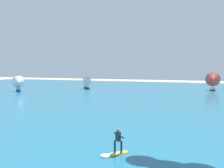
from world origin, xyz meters
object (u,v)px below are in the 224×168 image
Objects in this scene: kitesurfer at (116,145)px; sailboat_mid_right at (86,82)px; sailboat_anchored_offshore at (18,83)px; sailboat_near_shore at (213,81)px.

sailboat_mid_right reaches higher than kitesurfer.
sailboat_anchored_offshore is (-35.18, 30.82, 1.30)m from kitesurfer.
sailboat_mid_right is 0.89× the size of sailboat_anchored_offshore.
kitesurfer is 48.98m from sailboat_mid_right.
sailboat_mid_right is at bearing 118.72° from kitesurfer.
sailboat_anchored_offshore reaches higher than kitesurfer.
sailboat_mid_right is 32.16m from sailboat_near_shore.
sailboat_anchored_offshore is at bearing -133.85° from sailboat_mid_right.
sailboat_near_shore reaches higher than sailboat_mid_right.
sailboat_near_shore is (31.51, 6.41, 0.61)m from sailboat_mid_right.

